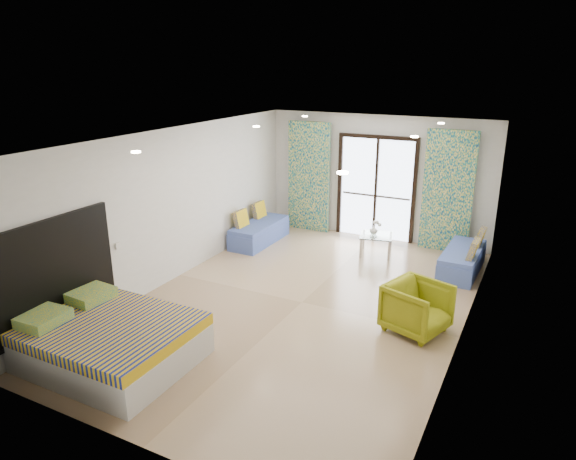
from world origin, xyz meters
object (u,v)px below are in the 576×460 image
at_px(coffee_table, 376,237).
at_px(bed, 110,341).
at_px(daybed_left, 259,231).
at_px(armchair, 417,306).
at_px(daybed_right, 463,259).

bearing_deg(coffee_table, bed, -109.12).
xyz_separation_m(daybed_left, coffee_table, (2.50, 0.44, 0.13)).
bearing_deg(armchair, daybed_right, 13.31).
bearing_deg(armchair, coffee_table, 46.81).
relative_size(daybed_right, armchair, 1.97).
bearing_deg(daybed_right, bed, -123.07).
xyz_separation_m(coffee_table, armchair, (1.50, -2.76, 0.03)).
height_order(bed, coffee_table, coffee_table).
distance_m(bed, daybed_left, 4.97).
bearing_deg(daybed_right, coffee_table, 176.73).
bearing_deg(coffee_table, daybed_right, -4.64).
xyz_separation_m(bed, coffee_table, (1.86, 5.38, 0.08)).
bearing_deg(daybed_left, daybed_right, 4.29).
height_order(daybed_left, armchair, armchair).
height_order(daybed_right, coffee_table, daybed_right).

